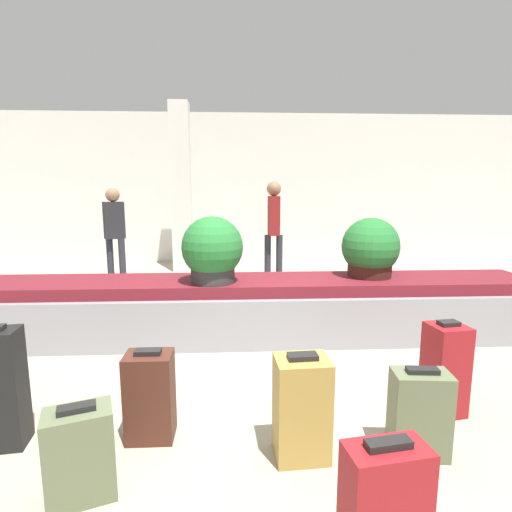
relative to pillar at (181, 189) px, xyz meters
The scene contains 13 objects.
ground_plane 5.55m from the pillar, 76.39° to the right, with size 18.00×18.00×0.00m, color #9E937F.
back_wall 1.63m from the pillar, 40.09° to the left, with size 18.00×0.06×3.20m.
carousel 4.09m from the pillar, 71.19° to the right, with size 6.19×0.90×0.63m.
pillar is the anchor object (origin of this frame).
suitcase_0 5.63m from the pillar, 84.95° to the right, with size 0.29×0.22×0.60m.
suitcase_1 5.96m from the pillar, 64.50° to the right, with size 0.28×0.28×0.68m.
suitcase_2 6.10m from the pillar, 87.79° to the right, with size 0.38×0.31×0.51m.
suitcase_3 6.00m from the pillar, 76.02° to the right, with size 0.33×0.27×0.65m.
suitcase_5 6.23m from the pillar, 69.62° to the right, with size 0.35×0.23×0.55m.
potted_plant_0 4.43m from the pillar, 55.11° to the right, with size 0.62×0.62×0.65m.
potted_plant_1 3.93m from the pillar, 78.15° to the right, with size 0.63×0.63×0.68m.
traveler_0 1.59m from the pillar, 132.83° to the right, with size 0.37×0.31×1.60m.
traveler_1 2.11m from the pillar, 34.22° to the right, with size 0.31×0.32×1.71m.
Camera 1 is at (-0.22, -2.68, 1.58)m, focal length 28.00 mm.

